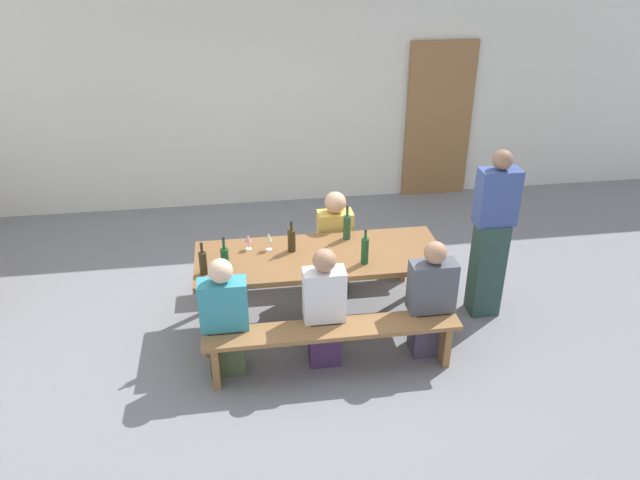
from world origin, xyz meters
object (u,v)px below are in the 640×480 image
at_px(wine_bottle_1, 203,262).
at_px(wine_glass_0, 248,239).
at_px(wooden_door, 439,121).
at_px(wine_bottle_4, 225,259).
at_px(standing_host, 491,238).
at_px(wine_bottle_0, 292,240).
at_px(wine_bottle_2, 347,227).
at_px(bench_far, 310,254).
at_px(tasting_table, 320,261).
at_px(wine_glass_1, 269,238).
at_px(seated_guest_near_2, 431,302).
at_px(wine_bottle_3, 365,250).
at_px(seated_guest_far_0, 335,244).
at_px(seated_guest_near_0, 225,320).
at_px(seated_guest_near_1, 324,310).
at_px(bench_near, 333,336).

bearing_deg(wine_bottle_1, wine_glass_0, 43.80).
xyz_separation_m(wooden_door, wine_bottle_4, (-2.90, -3.06, -0.18)).
bearing_deg(standing_host, wine_bottle_0, -4.57).
xyz_separation_m(wine_bottle_0, wine_bottle_2, (0.55, 0.17, 0.01)).
xyz_separation_m(bench_far, wine_glass_0, (-0.64, -0.53, 0.50)).
distance_m(tasting_table, wine_bottle_2, 0.45).
bearing_deg(wine_glass_1, seated_guest_near_2, -28.64).
relative_size(bench_far, wine_glass_0, 13.97).
xyz_separation_m(bench_far, wine_bottle_2, (0.30, -0.45, 0.52)).
bearing_deg(seated_guest_near_2, wooden_door, -18.42).
height_order(wine_bottle_1, wine_bottle_3, wine_bottle_3).
height_order(wine_bottle_0, seated_guest_far_0, seated_guest_far_0).
relative_size(wine_bottle_3, seated_guest_far_0, 0.30).
relative_size(tasting_table, seated_guest_far_0, 2.05).
relative_size(wine_glass_0, seated_guest_far_0, 0.14).
bearing_deg(seated_guest_near_0, wine_bottle_1, 21.98).
bearing_deg(wine_bottle_0, tasting_table, -23.82).
bearing_deg(seated_guest_far_0, wine_glass_0, -66.84).
relative_size(wine_bottle_2, seated_guest_far_0, 0.30).
distance_m(wine_glass_0, wine_glass_1, 0.19).
height_order(bench_far, seated_guest_far_0, seated_guest_far_0).
bearing_deg(wine_glass_1, seated_guest_far_0, 30.74).
relative_size(wine_bottle_3, wine_bottle_4, 1.02).
relative_size(wine_bottle_3, seated_guest_near_1, 0.30).
height_order(bench_far, wine_bottle_0, wine_bottle_0).
bearing_deg(seated_guest_near_1, wine_glass_0, 37.62).
relative_size(seated_guest_near_0, seated_guest_near_1, 0.98).
relative_size(wine_bottle_3, seated_guest_near_0, 0.30).
distance_m(seated_guest_far_0, standing_host, 1.54).
relative_size(bench_far, seated_guest_near_1, 1.95).
height_order(wooden_door, wine_bottle_3, wooden_door).
relative_size(wine_glass_1, seated_guest_far_0, 0.16).
distance_m(seated_guest_near_2, seated_guest_far_0, 1.32).
height_order(wine_bottle_3, seated_guest_far_0, seated_guest_far_0).
xyz_separation_m(wine_bottle_0, wine_bottle_3, (0.62, -0.32, 0.02)).
height_order(wine_glass_1, standing_host, standing_host).
relative_size(wooden_door, seated_guest_near_2, 1.90).
distance_m(wine_bottle_3, wine_glass_0, 1.09).
bearing_deg(seated_guest_far_0, standing_host, 66.10).
bearing_deg(wine_glass_1, wine_bottle_2, 8.71).
bearing_deg(bench_near, seated_guest_near_2, 9.57).
xyz_separation_m(seated_guest_near_0, standing_host, (2.51, 0.53, 0.30)).
bearing_deg(wine_bottle_2, wine_bottle_1, -160.90).
distance_m(seated_guest_near_1, seated_guest_far_0, 1.18).
bearing_deg(wine_bottle_0, standing_host, -4.57).
relative_size(wooden_door, wine_bottle_2, 6.24).
relative_size(wooden_door, seated_guest_near_0, 1.93).
bearing_deg(wine_bottle_4, seated_guest_near_2, -13.08).
bearing_deg(wine_glass_0, wine_bottle_4, -120.65).
height_order(wine_bottle_1, seated_guest_near_1, seated_guest_near_1).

